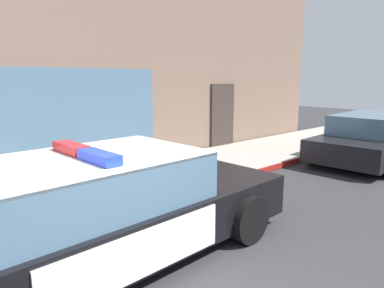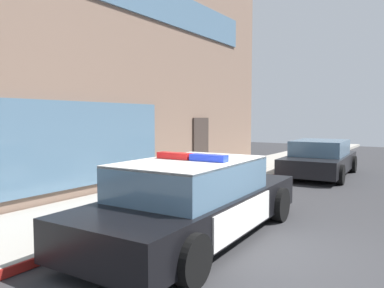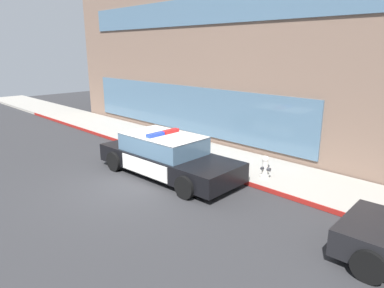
# 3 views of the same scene
# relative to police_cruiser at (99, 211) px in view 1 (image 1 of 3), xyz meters

# --- Properties ---
(sidewalk) EXTENTS (48.00, 2.62, 0.15)m
(sidewalk) POSITION_rel_police_cruiser_xyz_m (0.01, 2.48, -0.61)
(sidewalk) COLOR #A39E93
(sidewalk) RESTS_ON ground
(curb_red_paint) EXTENTS (28.80, 0.04, 0.14)m
(curb_red_paint) POSITION_rel_police_cruiser_xyz_m (0.01, 1.16, -0.61)
(curb_red_paint) COLOR maroon
(curb_red_paint) RESTS_ON ground
(police_cruiser) EXTENTS (5.25, 2.25, 1.49)m
(police_cruiser) POSITION_rel_police_cruiser_xyz_m (0.00, 0.00, 0.00)
(police_cruiser) COLOR black
(police_cruiser) RESTS_ON ground
(fire_hydrant) EXTENTS (0.34, 0.39, 0.73)m
(fire_hydrant) POSITION_rel_police_cruiser_xyz_m (2.69, 1.79, -0.18)
(fire_hydrant) COLOR silver
(fire_hydrant) RESTS_ON sidewalk
(car_down_street) EXTENTS (4.68, 2.27, 1.29)m
(car_down_street) POSITION_rel_police_cruiser_xyz_m (8.25, -0.00, -0.05)
(car_down_street) COLOR black
(car_down_street) RESTS_ON ground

